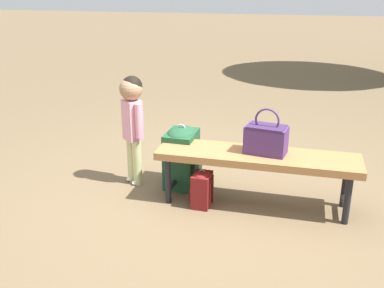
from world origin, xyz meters
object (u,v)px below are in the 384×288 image
object	(u,v)px
handbag	(266,138)
child_standing	(132,113)
backpack_large	(182,155)
backpack_small	(202,188)
park_bench	(257,160)

from	to	relation	value
handbag	child_standing	size ratio (longest dim) A/B	0.38
child_standing	handbag	bearing A→B (deg)	172.26
backpack_large	backpack_small	size ratio (longest dim) A/B	1.77
park_bench	child_standing	world-z (taller)	child_standing
handbag	backpack_large	size ratio (longest dim) A/B	0.64
child_standing	backpack_small	xyz separation A→B (m)	(-0.68, 0.30, -0.49)
backpack_large	backpack_small	world-z (taller)	backpack_large
child_standing	backpack_large	xyz separation A→B (m)	(-0.43, -0.05, -0.37)
backpack_small	child_standing	bearing A→B (deg)	-24.00
park_bench	backpack_large	size ratio (longest dim) A/B	2.81
backpack_small	park_bench	bearing A→B (deg)	-163.80
child_standing	backpack_large	world-z (taller)	child_standing
park_bench	child_standing	size ratio (longest dim) A/B	1.64
child_standing	backpack_small	world-z (taller)	child_standing
park_bench	backpack_large	bearing A→B (deg)	-18.56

